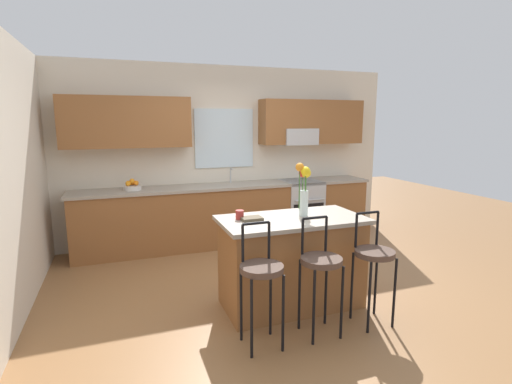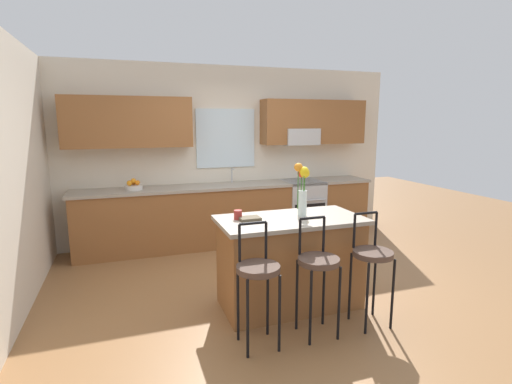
% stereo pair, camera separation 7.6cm
% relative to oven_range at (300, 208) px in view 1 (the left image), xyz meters
% --- Properties ---
extents(ground_plane, '(14.00, 14.00, 0.00)m').
position_rel_oven_range_xyz_m(ground_plane, '(-1.18, -1.68, -0.46)').
color(ground_plane, olive).
extents(wall_left, '(0.12, 4.60, 2.70)m').
position_rel_oven_range_xyz_m(wall_left, '(-3.74, -1.38, 0.89)').
color(wall_left, beige).
rests_on(wall_left, ground).
extents(back_wall_assembly, '(5.60, 0.50, 2.70)m').
position_rel_oven_range_xyz_m(back_wall_assembly, '(-1.16, 0.31, 1.05)').
color(back_wall_assembly, beige).
rests_on(back_wall_assembly, ground).
extents(counter_run, '(4.56, 0.64, 0.92)m').
position_rel_oven_range_xyz_m(counter_run, '(-1.18, 0.02, 0.01)').
color(counter_run, brown).
rests_on(counter_run, ground).
extents(sink_faucet, '(0.02, 0.13, 0.23)m').
position_rel_oven_range_xyz_m(sink_faucet, '(-1.13, 0.17, 0.60)').
color(sink_faucet, '#B7BABC').
rests_on(sink_faucet, counter_run).
extents(oven_range, '(0.60, 0.64, 0.92)m').
position_rel_oven_range_xyz_m(oven_range, '(0.00, 0.00, 0.00)').
color(oven_range, '#B7BABC').
rests_on(oven_range, ground).
extents(kitchen_island, '(1.44, 0.75, 0.92)m').
position_rel_oven_range_xyz_m(kitchen_island, '(-1.17, -2.17, 0.00)').
color(kitchen_island, brown).
rests_on(kitchen_island, ground).
extents(bar_stool_near, '(0.36, 0.36, 1.04)m').
position_rel_oven_range_xyz_m(bar_stool_near, '(-1.72, -2.76, 0.18)').
color(bar_stool_near, black).
rests_on(bar_stool_near, ground).
extents(bar_stool_middle, '(0.36, 0.36, 1.04)m').
position_rel_oven_range_xyz_m(bar_stool_middle, '(-1.17, -2.76, 0.18)').
color(bar_stool_middle, black).
rests_on(bar_stool_middle, ground).
extents(bar_stool_far, '(0.36, 0.36, 1.04)m').
position_rel_oven_range_xyz_m(bar_stool_far, '(-0.62, -2.76, 0.18)').
color(bar_stool_far, black).
rests_on(bar_stool_far, ground).
extents(flower_vase, '(0.16, 0.16, 0.54)m').
position_rel_oven_range_xyz_m(flower_vase, '(-1.03, -2.13, 0.78)').
color(flower_vase, silver).
rests_on(flower_vase, kitchen_island).
extents(mug_ceramic, '(0.08, 0.08, 0.09)m').
position_rel_oven_range_xyz_m(mug_ceramic, '(-1.68, -2.05, 0.51)').
color(mug_ceramic, '#A52D28').
rests_on(mug_ceramic, kitchen_island).
extents(cookbook, '(0.20, 0.15, 0.03)m').
position_rel_oven_range_xyz_m(cookbook, '(-1.59, -2.13, 0.48)').
color(cookbook, brown).
rests_on(cookbook, kitchen_island).
extents(fruit_bowl_oranges, '(0.24, 0.24, 0.16)m').
position_rel_oven_range_xyz_m(fruit_bowl_oranges, '(-2.59, 0.03, 0.51)').
color(fruit_bowl_oranges, silver).
rests_on(fruit_bowl_oranges, counter_run).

